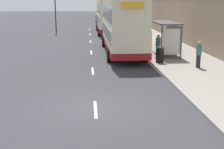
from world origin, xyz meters
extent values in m
plane|color=#38383D|center=(0.00, 0.00, 0.00)|extent=(220.00, 220.00, 0.00)
cube|color=gray|center=(6.50, 38.50, 0.07)|extent=(5.00, 93.00, 0.14)
cube|color=silver|center=(0.00, -0.24, 0.01)|extent=(0.12, 2.00, 0.01)
cube|color=silver|center=(0.00, 6.66, 0.01)|extent=(0.12, 2.00, 0.01)
cube|color=silver|center=(0.00, 13.56, 0.01)|extent=(0.12, 2.00, 0.01)
cube|color=silver|center=(0.00, 20.46, 0.01)|extent=(0.12, 2.00, 0.01)
cube|color=silver|center=(0.00, 27.35, 0.01)|extent=(0.12, 2.00, 0.01)
cube|color=silver|center=(0.00, 34.25, 0.01)|extent=(0.12, 2.00, 0.01)
cube|color=#4C4C51|center=(5.60, 11.42, 2.58)|extent=(1.60, 4.20, 0.08)
cylinder|color=#4C4C51|center=(4.90, 9.42, 1.34)|extent=(0.10, 0.10, 2.40)
cylinder|color=#4C4C51|center=(4.90, 13.42, 1.34)|extent=(0.10, 0.10, 2.40)
cylinder|color=#4C4C51|center=(6.30, 9.42, 1.34)|extent=(0.10, 0.10, 2.40)
cylinder|color=#4C4C51|center=(6.30, 13.42, 1.34)|extent=(0.10, 0.10, 2.40)
cube|color=#99A8B2|center=(6.27, 11.42, 1.46)|extent=(0.04, 3.68, 1.92)
cube|color=white|center=(5.60, 9.48, 1.39)|extent=(1.19, 0.10, 1.82)
cube|color=maroon|center=(5.85, 11.42, 0.59)|extent=(0.36, 2.80, 0.08)
cube|color=beige|center=(2.48, 12.90, 1.43)|extent=(2.55, 11.40, 1.85)
cube|color=beige|center=(2.48, 12.90, 3.33)|extent=(2.50, 11.05, 1.95)
cube|color=maroon|center=(2.48, 12.90, 0.72)|extent=(2.58, 11.45, 0.45)
cube|color=#2D3847|center=(2.48, 12.90, 1.79)|extent=(2.58, 10.71, 0.81)
cube|color=#2D3847|center=(2.48, 12.90, 3.23)|extent=(2.55, 10.71, 0.94)
cube|color=yellow|center=(2.48, 7.23, 3.95)|extent=(1.40, 0.08, 0.36)
cylinder|color=black|center=(1.20, 16.78, 0.50)|extent=(0.30, 1.00, 1.00)
cylinder|color=black|center=(3.75, 16.78, 0.50)|extent=(0.30, 1.00, 1.00)
cylinder|color=black|center=(1.20, 9.37, 0.50)|extent=(0.30, 1.00, 1.00)
cylinder|color=black|center=(3.75, 9.37, 0.50)|extent=(0.30, 1.00, 1.00)
cube|color=beige|center=(2.34, 28.60, 1.43)|extent=(2.55, 10.50, 1.85)
cube|color=beige|center=(2.34, 28.60, 3.33)|extent=(2.50, 10.18, 1.95)
cube|color=maroon|center=(2.34, 28.60, 0.72)|extent=(2.58, 10.55, 0.45)
cube|color=#2D3847|center=(2.34, 28.60, 1.79)|extent=(2.58, 9.87, 0.81)
cube|color=#2D3847|center=(2.34, 28.60, 3.23)|extent=(2.55, 9.87, 0.94)
cube|color=yellow|center=(2.34, 23.37, 3.95)|extent=(1.40, 0.08, 0.36)
cylinder|color=black|center=(1.06, 32.17, 0.50)|extent=(0.30, 1.00, 1.00)
cylinder|color=black|center=(3.61, 32.17, 0.50)|extent=(0.30, 1.00, 1.00)
cylinder|color=black|center=(1.06, 25.34, 0.50)|extent=(0.30, 1.00, 1.00)
cylinder|color=black|center=(3.61, 25.34, 0.50)|extent=(0.30, 1.00, 1.00)
cube|color=silver|center=(2.71, 64.98, 0.71)|extent=(1.81, 4.32, 0.82)
cube|color=#2D3847|center=(2.71, 64.76, 1.45)|extent=(1.59, 2.07, 0.67)
cylinder|color=black|center=(1.80, 66.32, 0.30)|extent=(0.20, 0.60, 0.60)
cylinder|color=black|center=(3.61, 66.32, 0.30)|extent=(0.20, 0.60, 0.60)
cylinder|color=black|center=(1.80, 63.64, 0.30)|extent=(0.20, 0.60, 0.60)
cylinder|color=black|center=(3.61, 63.64, 0.30)|extent=(0.20, 0.60, 0.60)
cube|color=navy|center=(2.86, 57.76, 0.69)|extent=(1.87, 4.14, 0.79)
cube|color=#2D3847|center=(2.86, 57.55, 1.41)|extent=(1.65, 1.99, 0.64)
cylinder|color=black|center=(1.93, 59.04, 0.30)|extent=(0.20, 0.60, 0.60)
cylinder|color=black|center=(3.80, 59.04, 0.30)|extent=(0.20, 0.60, 0.60)
cylinder|color=black|center=(1.93, 56.47, 0.30)|extent=(0.20, 0.60, 0.60)
cylinder|color=black|center=(3.80, 56.47, 0.30)|extent=(0.20, 0.60, 0.60)
cube|color=navy|center=(2.23, 45.63, 0.69)|extent=(1.83, 3.94, 0.79)
cube|color=#2D3847|center=(2.23, 45.44, 1.41)|extent=(1.61, 1.89, 0.64)
cylinder|color=black|center=(1.32, 46.86, 0.30)|extent=(0.20, 0.60, 0.60)
cylinder|color=black|center=(3.15, 46.86, 0.30)|extent=(0.20, 0.60, 0.60)
cylinder|color=black|center=(1.32, 44.41, 0.30)|extent=(0.20, 0.60, 0.60)
cylinder|color=black|center=(3.15, 44.41, 0.30)|extent=(0.20, 0.60, 0.60)
cube|color=navy|center=(2.67, 38.95, 0.71)|extent=(1.75, 3.90, 0.82)
cube|color=#2D3847|center=(2.67, 38.76, 1.46)|extent=(1.54, 1.87, 0.67)
cylinder|color=black|center=(1.80, 40.16, 0.30)|extent=(0.20, 0.60, 0.60)
cylinder|color=black|center=(3.55, 40.16, 0.30)|extent=(0.20, 0.60, 0.60)
cylinder|color=black|center=(1.80, 37.75, 0.30)|extent=(0.20, 0.60, 0.60)
cylinder|color=black|center=(3.55, 37.75, 0.30)|extent=(0.20, 0.60, 0.60)
cylinder|color=#23232D|center=(7.63, 15.01, 0.56)|extent=(0.28, 0.28, 0.83)
cylinder|color=navy|center=(7.63, 15.01, 1.32)|extent=(0.35, 0.35, 0.69)
sphere|color=tan|center=(7.63, 15.01, 1.77)|extent=(0.22, 0.22, 0.22)
cylinder|color=#23232D|center=(6.57, 6.55, 0.53)|extent=(0.27, 0.27, 0.79)
cylinder|color=#337260|center=(6.57, 6.55, 1.25)|extent=(0.33, 0.33, 0.66)
sphere|color=tan|center=(6.57, 6.55, 1.69)|extent=(0.21, 0.21, 0.21)
cylinder|color=#23232D|center=(4.70, 9.63, 0.56)|extent=(0.28, 0.28, 0.83)
cylinder|color=#337260|center=(4.70, 9.63, 1.32)|extent=(0.35, 0.35, 0.69)
sphere|color=tan|center=(4.70, 9.63, 1.78)|extent=(0.23, 0.23, 0.23)
cylinder|color=black|center=(4.55, 8.32, 0.61)|extent=(0.52, 0.52, 0.95)
cylinder|color=#2D2D33|center=(4.55, 8.32, 1.14)|extent=(0.55, 0.55, 0.10)
cylinder|color=black|center=(-4.40, 29.51, 2.74)|extent=(0.14, 0.14, 5.48)
camera|label=1|loc=(-0.24, -12.00, 4.26)|focal=50.00mm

